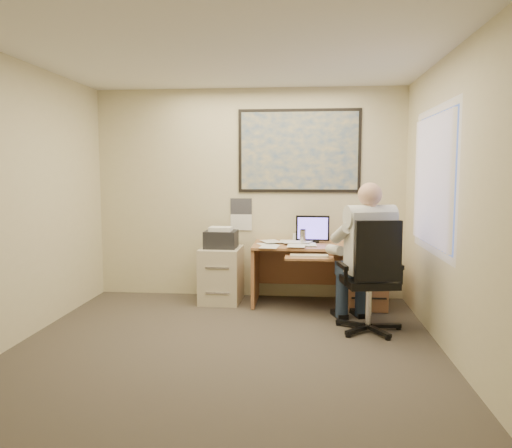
# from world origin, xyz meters

# --- Properties ---
(room_shell) EXTENTS (4.00, 4.50, 2.70)m
(room_shell) POSITION_xyz_m (0.00, 0.00, 1.35)
(room_shell) COLOR #3E3830
(room_shell) RESTS_ON ground
(desk) EXTENTS (1.60, 0.97, 1.08)m
(desk) POSITION_xyz_m (1.23, 1.90, 0.44)
(desk) COLOR #A47046
(desk) RESTS_ON ground
(world_map) EXTENTS (1.56, 0.03, 1.06)m
(world_map) POSITION_xyz_m (0.65, 2.23, 1.90)
(world_map) COLOR #1E4C93
(world_map) RESTS_ON room_shell
(wall_calendar) EXTENTS (0.28, 0.01, 0.42)m
(wall_calendar) POSITION_xyz_m (-0.10, 2.24, 1.08)
(wall_calendar) COLOR white
(wall_calendar) RESTS_ON room_shell
(window_blinds) EXTENTS (0.06, 1.40, 1.30)m
(window_blinds) POSITION_xyz_m (1.97, 0.80, 1.55)
(window_blinds) COLOR #EFE4CE
(window_blinds) RESTS_ON room_shell
(filing_cabinet) EXTENTS (0.51, 0.60, 0.95)m
(filing_cabinet) POSITION_xyz_m (-0.31, 1.91, 0.41)
(filing_cabinet) COLOR beige
(filing_cabinet) RESTS_ON ground
(office_chair) EXTENTS (0.81, 0.81, 1.17)m
(office_chair) POSITION_xyz_m (1.38, 0.84, 0.34)
(office_chair) COLOR black
(office_chair) RESTS_ON ground
(person) EXTENTS (0.89, 1.08, 1.53)m
(person) POSITION_xyz_m (1.39, 0.92, 0.76)
(person) COLOR silver
(person) RESTS_ON office_chair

